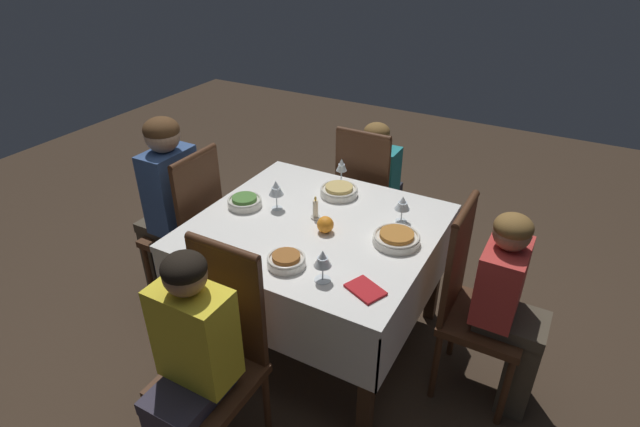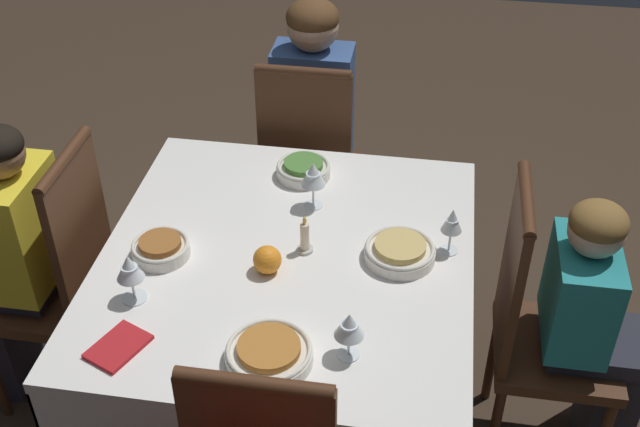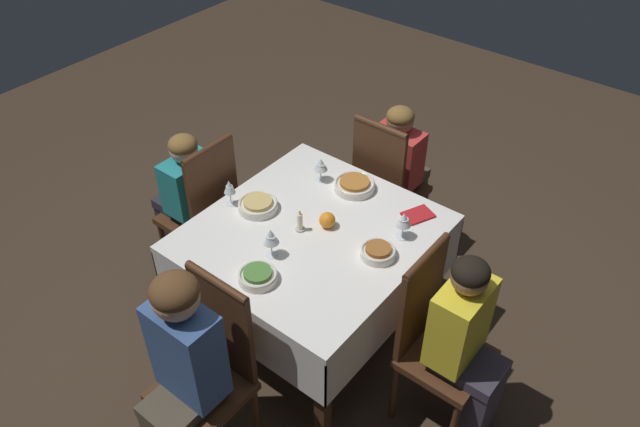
% 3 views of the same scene
% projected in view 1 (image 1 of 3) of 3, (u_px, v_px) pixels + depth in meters
% --- Properties ---
extents(ground_plane, '(8.00, 8.00, 0.00)m').
position_uv_depth(ground_plane, '(316.00, 335.00, 2.88)').
color(ground_plane, '#3D2D21').
extents(dining_table, '(1.17, 1.10, 0.75)m').
position_uv_depth(dining_table, '(316.00, 241.00, 2.55)').
color(dining_table, white).
rests_on(dining_table, ground_plane).
extents(chair_west, '(0.38, 0.38, 1.02)m').
position_uv_depth(chair_west, '(190.00, 226.00, 2.89)').
color(chair_west, '#472816').
rests_on(chair_west, ground_plane).
extents(chair_east, '(0.38, 0.38, 1.02)m').
position_uv_depth(chair_east, '(473.00, 299.00, 2.33)').
color(chair_east, '#472816').
rests_on(chair_east, ground_plane).
extents(chair_south, '(0.38, 0.38, 1.02)m').
position_uv_depth(chair_south, '(218.00, 351.00, 2.05)').
color(chair_south, '#472816').
rests_on(chair_south, ground_plane).
extents(chair_north, '(0.38, 0.38, 1.02)m').
position_uv_depth(chair_north, '(367.00, 196.00, 3.21)').
color(chair_north, '#472816').
rests_on(chair_north, ground_plane).
extents(person_adult_denim, '(0.34, 0.30, 1.18)m').
position_uv_depth(person_adult_denim, '(167.00, 200.00, 2.89)').
color(person_adult_denim, '#4C4233').
rests_on(person_adult_denim, ground_plane).
extents(person_child_red, '(0.33, 0.30, 1.03)m').
position_uv_depth(person_child_red, '(510.00, 307.00, 2.25)').
color(person_child_red, '#4C4233').
rests_on(person_child_red, ground_plane).
extents(person_child_yellow, '(0.30, 0.33, 1.09)m').
position_uv_depth(person_child_yellow, '(189.00, 368.00, 1.90)').
color(person_child_yellow, '#383342').
rests_on(person_child_yellow, ground_plane).
extents(person_child_teal, '(0.30, 0.33, 1.00)m').
position_uv_depth(person_child_teal, '(377.00, 184.00, 3.33)').
color(person_child_teal, '#282833').
rests_on(person_child_teal, ground_plane).
extents(bowl_west, '(0.18, 0.18, 0.06)m').
position_uv_depth(bowl_west, '(245.00, 202.00, 2.65)').
color(bowl_west, silver).
rests_on(bowl_west, dining_table).
extents(wine_glass_west, '(0.08, 0.08, 0.16)m').
position_uv_depth(wine_glass_west, '(276.00, 189.00, 2.58)').
color(wine_glass_west, white).
rests_on(wine_glass_west, dining_table).
extents(bowl_east, '(0.22, 0.22, 0.06)m').
position_uv_depth(bowl_east, '(396.00, 238.00, 2.34)').
color(bowl_east, silver).
rests_on(bowl_east, dining_table).
extents(wine_glass_east, '(0.08, 0.08, 0.14)m').
position_uv_depth(wine_glass_east, '(403.00, 204.00, 2.47)').
color(wine_glass_east, white).
rests_on(wine_glass_east, dining_table).
extents(bowl_south, '(0.17, 0.17, 0.06)m').
position_uv_depth(bowl_south, '(286.00, 260.00, 2.19)').
color(bowl_south, silver).
rests_on(bowl_south, dining_table).
extents(wine_glass_south, '(0.08, 0.08, 0.15)m').
position_uv_depth(wine_glass_south, '(323.00, 259.00, 2.06)').
color(wine_glass_south, white).
rests_on(wine_glass_south, dining_table).
extents(bowl_north, '(0.21, 0.21, 0.06)m').
position_uv_depth(bowl_north, '(339.00, 191.00, 2.75)').
color(bowl_north, silver).
rests_on(bowl_north, dining_table).
extents(wine_glass_north, '(0.06, 0.06, 0.15)m').
position_uv_depth(wine_glass_north, '(342.00, 166.00, 2.85)').
color(wine_glass_north, white).
rests_on(wine_glass_north, dining_table).
extents(candle_centerpiece, '(0.05, 0.05, 0.13)m').
position_uv_depth(candle_centerpiece, '(315.00, 210.00, 2.53)').
color(candle_centerpiece, beige).
rests_on(candle_centerpiece, dining_table).
extents(orange_fruit, '(0.08, 0.08, 0.08)m').
position_uv_depth(orange_fruit, '(325.00, 225.00, 2.42)').
color(orange_fruit, orange).
rests_on(orange_fruit, dining_table).
extents(napkin_red_folded, '(0.18, 0.16, 0.01)m').
position_uv_depth(napkin_red_folded, '(365.00, 290.00, 2.05)').
color(napkin_red_folded, red).
rests_on(napkin_red_folded, dining_table).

